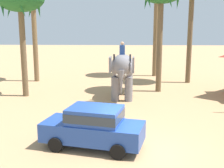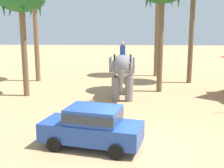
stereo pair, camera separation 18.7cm
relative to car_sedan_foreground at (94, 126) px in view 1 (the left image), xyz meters
name	(u,v)px [view 1 (the left image)]	position (x,y,z in m)	size (l,w,h in m)	color
ground_plane	(131,150)	(1.53, -0.23, -0.93)	(120.00, 120.00, 0.00)	tan
car_sedan_foreground	(94,126)	(0.00, 0.00, 0.00)	(4.38, 2.60, 1.70)	#23479E
elephant_with_mahout	(122,70)	(1.15, 8.17, 1.06)	(1.70, 3.89, 3.88)	slate
palm_tree_left_of_road	(20,1)	(-5.66, 8.66, 5.53)	(3.20, 3.20, 7.56)	brown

